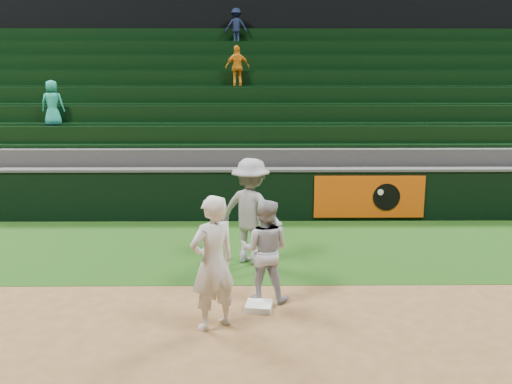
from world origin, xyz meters
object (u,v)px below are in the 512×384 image
baserunner (265,250)px  base_coach (251,211)px  first_baseman (213,263)px  first_base (259,306)px

baserunner → base_coach: bearing=-70.4°
first_baseman → baserunner: size_ratio=1.18×
first_baseman → base_coach: size_ratio=0.97×
base_coach → first_base: bearing=119.7°
baserunner → base_coach: (-0.21, 1.77, 0.18)m
first_base → baserunner: 0.85m
first_baseman → baserunner: 1.24m
first_base → base_coach: (-0.12, 2.13, 0.94)m
baserunner → first_baseman: bearing=66.0°
base_coach → baserunner: bearing=123.5°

